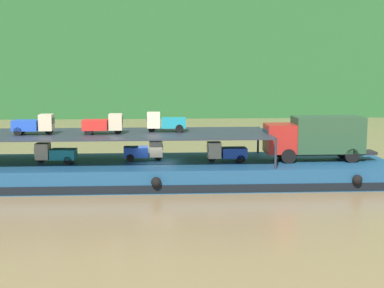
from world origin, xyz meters
TOP-DOWN VIEW (x-y plane):
  - ground_plane at (0.00, 0.00)m, footprint 400.00×400.00m
  - cargo_barge at (0.00, -0.02)m, footprint 32.47×8.12m
  - covered_lorry at (11.25, -0.33)m, footprint 7.88×2.37m
  - cargo_rack at (-3.80, 0.00)m, footprint 23.27×6.80m
  - mini_truck_lower_aft at (-6.91, -0.35)m, footprint 2.79×1.29m
  - mini_truck_lower_mid at (-0.85, 0.37)m, footprint 2.77×1.25m
  - mini_truck_lower_fore at (4.86, -0.44)m, footprint 2.76×1.23m
  - mini_truck_upper_mid at (-8.25, -0.41)m, footprint 2.76×1.23m
  - mini_truck_upper_fore at (-3.58, -0.38)m, footprint 2.74×1.21m
  - mini_truck_upper_bow at (0.68, 0.67)m, footprint 2.75×1.22m

SIDE VIEW (x-z plane):
  - ground_plane at x=0.00m, z-range 0.00..0.00m
  - cargo_barge at x=0.00m, z-range 0.00..1.50m
  - mini_truck_lower_aft at x=-6.91m, z-range 1.50..2.88m
  - mini_truck_lower_mid at x=-0.85m, z-range 1.50..2.88m
  - mini_truck_lower_fore at x=4.86m, z-range 1.50..2.88m
  - covered_lorry at x=11.25m, z-range 1.64..4.74m
  - cargo_rack at x=-3.80m, z-range 2.44..4.44m
  - mini_truck_upper_mid at x=-8.25m, z-range 3.50..4.88m
  - mini_truck_upper_fore at x=-3.58m, z-range 3.50..4.88m
  - mini_truck_upper_bow at x=0.68m, z-range 3.50..4.88m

